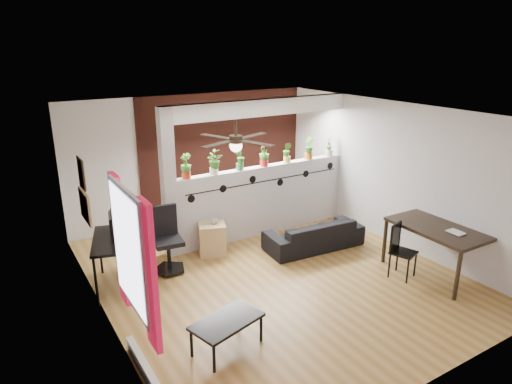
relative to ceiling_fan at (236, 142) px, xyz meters
name	(u,v)px	position (x,y,z in m)	size (l,w,h in m)	color
room_shell	(273,198)	(0.80, 0.30, -1.01)	(6.30, 7.10, 2.90)	brown
partition_wall	(264,200)	(1.60, 1.80, -1.64)	(3.60, 0.18, 1.35)	#BCBCC1
ceiling_header	(264,107)	(1.60, 1.80, 0.14)	(3.60, 0.18, 0.30)	white
pier_column	(168,184)	(-0.31, 1.80, -1.01)	(0.22, 0.20, 2.60)	#BCBCC1
brick_panel	(227,153)	(1.60, 3.27, -1.01)	(3.90, 0.05, 2.60)	#A13F2E
vine_decal	(267,181)	(1.60, 1.70, -1.23)	(3.31, 0.01, 0.30)	black
window_assembly	(131,253)	(-1.76, -0.90, -0.81)	(0.09, 1.30, 1.55)	white
baseboard_heater	(143,366)	(-1.74, -0.90, -2.22)	(0.08, 1.00, 0.18)	beige
corkboard	(85,206)	(-1.78, 1.25, -0.96)	(0.03, 0.60, 0.45)	#8F6545
framed_art	(81,174)	(-1.78, 1.20, -0.46)	(0.03, 0.34, 0.44)	#8C7259
ceiling_fan	(236,142)	(0.00, 0.00, 0.00)	(1.19, 1.19, 0.43)	black
potted_plant_0	(186,165)	(0.02, 1.80, -0.74)	(0.28, 0.28, 0.43)	red
potted_plant_1	(214,162)	(0.55, 1.80, -0.74)	(0.21, 0.25, 0.42)	white
potted_plant_2	(240,159)	(1.07, 1.80, -0.75)	(0.25, 0.24, 0.40)	#2E7F3D
potted_plant_3	(264,154)	(1.60, 1.80, -0.73)	(0.28, 0.29, 0.44)	red
potted_plant_4	(287,152)	(2.13, 1.80, -0.76)	(0.24, 0.25, 0.39)	#D7C14C
potted_plant_5	(309,147)	(2.65, 1.80, -0.73)	(0.23, 0.26, 0.44)	orange
potted_plant_6	(329,145)	(3.18, 1.80, -0.74)	(0.28, 0.28, 0.43)	silver
sofa	(314,234)	(2.00, 0.73, -2.06)	(1.71, 0.67, 0.50)	black
cube_shelf	(212,239)	(0.31, 1.46, -2.03)	(0.46, 0.41, 0.56)	tan
cup	(214,221)	(0.36, 1.46, -1.71)	(0.12, 0.12, 0.10)	gray
computer_desk	(114,243)	(-1.45, 1.18, -1.58)	(0.88, 1.24, 0.81)	black
monitor	(110,229)	(-1.45, 1.33, -1.40)	(0.06, 0.36, 0.20)	black
office_chair	(167,244)	(-0.58, 1.29, -1.84)	(0.55, 0.55, 1.06)	black
dining_table	(438,232)	(3.05, -1.06, -1.59)	(0.92, 1.50, 0.81)	black
book	(452,234)	(2.95, -1.36, -1.49)	(0.18, 0.25, 0.02)	gray
folding_chair	(399,246)	(2.48, -0.81, -1.79)	(0.45, 0.45, 0.88)	black
coffee_table	(227,323)	(-0.72, -1.02, -1.95)	(0.96, 0.69, 0.40)	black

